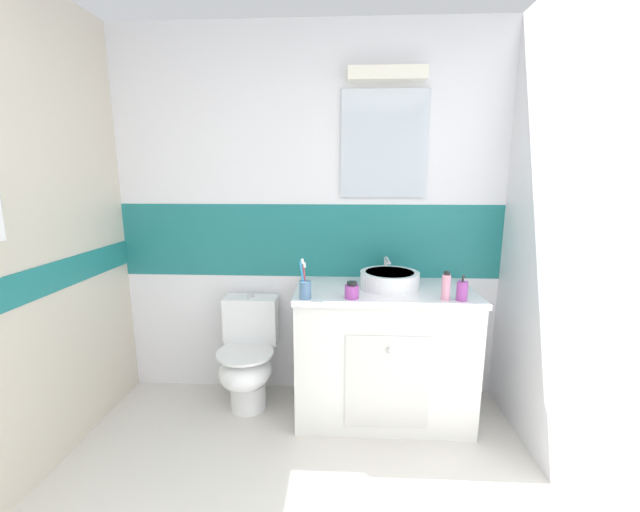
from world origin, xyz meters
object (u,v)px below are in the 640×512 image
soap_dispenser (462,291)px  deodorant_spray_can (446,286)px  toilet (248,357)px  toothbrush_cup (305,288)px  sink_basin (389,279)px  hair_gel_jar (352,291)px

soap_dispenser → deodorant_spray_can: bearing=175.8°
toilet → toothbrush_cup: bearing=-32.7°
toothbrush_cup → soap_dispenser: toothbrush_cup is taller
sink_basin → hair_gel_jar: size_ratio=4.25×
toilet → hair_gel_jar: hair_gel_jar is taller
sink_basin → deodorant_spray_can: bearing=-39.4°
hair_gel_jar → deodorant_spray_can: deodorant_spray_can is taller
deodorant_spray_can → hair_gel_jar: bearing=179.6°
toilet → toothbrush_cup: (0.41, -0.26, 0.56)m
toilet → hair_gel_jar: (0.68, -0.25, 0.55)m
soap_dispenser → deodorant_spray_can: size_ratio=0.90×
sink_basin → hair_gel_jar: sink_basin is taller
hair_gel_jar → deodorant_spray_can: size_ratio=0.58×
soap_dispenser → deodorant_spray_can: deodorant_spray_can is taller
sink_basin → hair_gel_jar: (-0.24, -0.23, -0.01)m
sink_basin → soap_dispenser: size_ratio=2.75×
hair_gel_jar → deodorant_spray_can: (0.53, -0.00, 0.03)m
sink_basin → deodorant_spray_can: size_ratio=2.48×
toilet → hair_gel_jar: 0.90m
toilet → soap_dispenser: soap_dispenser is taller
toothbrush_cup → hair_gel_jar: 0.27m
sink_basin → soap_dispenser: (0.38, -0.24, 0.00)m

